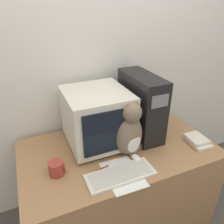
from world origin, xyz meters
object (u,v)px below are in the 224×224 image
(book_stack, at_px, (197,140))
(mug, at_px, (57,168))
(pen, at_px, (98,170))
(computer_tower, at_px, (141,106))
(crt_monitor, at_px, (97,117))
(cat, at_px, (129,132))
(keyboard, at_px, (121,175))

(book_stack, relative_size, mug, 2.05)
(pen, relative_size, mug, 1.58)
(computer_tower, bearing_deg, crt_monitor, 177.78)
(cat, xyz_separation_m, pen, (-0.25, -0.08, -0.17))
(pen, bearing_deg, computer_tower, 32.02)
(computer_tower, relative_size, keyboard, 1.13)
(crt_monitor, relative_size, cat, 1.15)
(cat, xyz_separation_m, mug, (-0.49, -0.01, -0.13))
(keyboard, relative_size, cat, 1.06)
(keyboard, bearing_deg, cat, 50.39)
(cat, distance_m, pen, 0.32)
(book_stack, xyz_separation_m, mug, (-1.01, 0.09, 0.02))
(keyboard, xyz_separation_m, book_stack, (0.67, 0.08, 0.01))
(mug, bearing_deg, book_stack, -5.01)
(computer_tower, relative_size, book_stack, 2.40)
(keyboard, distance_m, pen, 0.15)
(pen, bearing_deg, keyboard, -41.74)
(crt_monitor, height_order, cat, crt_monitor)
(keyboard, bearing_deg, mug, 153.90)
(computer_tower, height_order, mug, computer_tower)
(cat, height_order, pen, cat)
(computer_tower, height_order, book_stack, computer_tower)
(mug, bearing_deg, computer_tower, 16.94)
(computer_tower, xyz_separation_m, pen, (-0.46, -0.29, -0.24))
(computer_tower, distance_m, pen, 0.59)
(pen, bearing_deg, crt_monitor, 70.16)
(keyboard, xyz_separation_m, cat, (0.15, 0.18, 0.16))
(cat, distance_m, mug, 0.51)
(crt_monitor, relative_size, mug, 4.73)
(book_stack, bearing_deg, keyboard, -173.00)
(mug, bearing_deg, cat, 0.70)
(crt_monitor, xyz_separation_m, pen, (-0.11, -0.30, -0.20))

